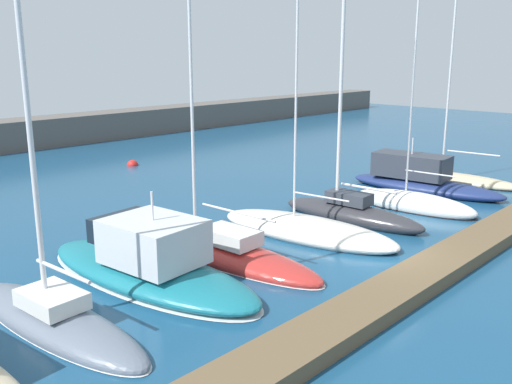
% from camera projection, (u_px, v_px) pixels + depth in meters
% --- Properties ---
extents(ground_plane, '(120.00, 120.00, 0.00)m').
position_uv_depth(ground_plane, '(386.00, 263.00, 21.97)').
color(ground_plane, navy).
extents(dock_pier, '(36.17, 1.80, 0.50)m').
position_uv_depth(dock_pier, '(432.00, 270.00, 20.65)').
color(dock_pier, brown).
rests_on(dock_pier, ground_plane).
extents(sailboat_slate_second, '(2.64, 8.59, 14.56)m').
position_uv_depth(sailboat_slate_second, '(55.00, 318.00, 16.89)').
color(sailboat_slate_second, slate).
rests_on(sailboat_slate_second, ground_plane).
extents(motorboat_teal_third, '(4.30, 10.44, 3.58)m').
position_uv_depth(motorboat_teal_third, '(149.00, 264.00, 20.23)').
color(motorboat_teal_third, '#19707F').
rests_on(motorboat_teal_third, ground_plane).
extents(sailboat_red_fourth, '(2.89, 10.38, 21.51)m').
position_uv_depth(sailboat_red_fourth, '(219.00, 249.00, 22.71)').
color(sailboat_red_fourth, '#B72D28').
rests_on(sailboat_red_fourth, ground_plane).
extents(sailboat_ivory_fifth, '(3.97, 9.14, 14.16)m').
position_uv_depth(sailboat_ivory_fifth, '(306.00, 229.00, 25.32)').
color(sailboat_ivory_fifth, silver).
rests_on(sailboat_ivory_fifth, ground_plane).
extents(sailboat_charcoal_sixth, '(2.16, 7.66, 12.22)m').
position_uv_depth(sailboat_charcoal_sixth, '(351.00, 211.00, 27.37)').
color(sailboat_charcoal_sixth, '#2D2D33').
rests_on(sailboat_charcoal_sixth, ground_plane).
extents(sailboat_white_seventh, '(2.51, 6.89, 13.20)m').
position_uv_depth(sailboat_white_seventh, '(413.00, 204.00, 29.54)').
color(sailboat_white_seventh, white).
rests_on(sailboat_white_seventh, ground_plane).
extents(motorboat_navy_eighth, '(3.36, 9.32, 3.30)m').
position_uv_depth(motorboat_navy_eighth, '(420.00, 179.00, 33.27)').
color(motorboat_navy_eighth, navy).
rests_on(motorboat_navy_eighth, ground_plane).
extents(sailboat_sand_ninth, '(2.77, 8.31, 16.47)m').
position_uv_depth(sailboat_sand_ninth, '(456.00, 178.00, 35.58)').
color(sailboat_sand_ninth, beige).
rests_on(sailboat_sand_ninth, ground_plane).
extents(mooring_buoy_red, '(0.81, 0.81, 0.81)m').
position_uv_depth(mooring_buoy_red, '(133.00, 165.00, 40.83)').
color(mooring_buoy_red, red).
rests_on(mooring_buoy_red, ground_plane).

